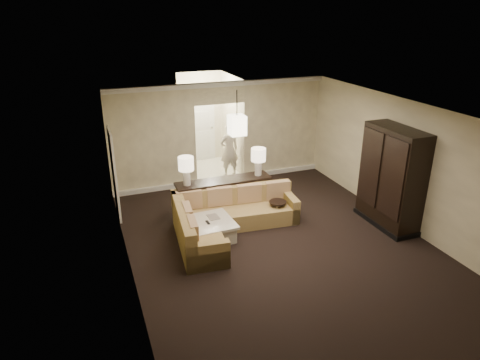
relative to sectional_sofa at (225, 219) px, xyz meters
name	(u,v)px	position (x,y,z in m)	size (l,w,h in m)	color
ground	(283,250)	(0.87, -1.12, -0.33)	(8.00, 8.00, 0.00)	black
wall_back	(220,133)	(0.87, 2.88, 1.07)	(6.00, 0.04, 2.80)	beige
wall_front	(448,318)	(0.87, -5.12, 1.07)	(6.00, 0.04, 2.80)	beige
wall_left	(127,211)	(-2.13, -1.12, 1.07)	(0.04, 8.00, 2.80)	beige
wall_right	(411,167)	(3.87, -1.12, 1.07)	(0.04, 8.00, 2.80)	beige
ceiling	(289,115)	(0.87, -1.12, 2.47)	(6.00, 8.00, 0.02)	silver
crown_molding	(220,84)	(0.87, 2.83, 2.40)	(6.00, 0.10, 0.12)	silver
baseboard	(222,179)	(0.87, 2.83, -0.27)	(6.00, 0.10, 0.12)	silver
side_door	(114,174)	(-2.10, 1.68, 0.72)	(0.05, 0.90, 2.10)	white
foyer	(206,125)	(0.87, 4.22, 0.97)	(1.44, 2.02, 2.80)	beige
sectional_sofa	(225,219)	(0.00, 0.00, 0.00)	(2.98, 2.30, 0.83)	brown
coffee_table	(209,229)	(-0.39, -0.12, -0.13)	(1.05, 1.05, 0.42)	beige
console_table	(224,194)	(0.28, 0.88, 0.19)	(2.26, 0.52, 0.87)	black
armoire	(391,180)	(3.56, -0.92, 0.75)	(0.67, 1.57, 2.26)	black
drink_table	(278,207)	(1.31, 0.08, 0.02)	(0.40, 0.40, 0.50)	black
table_lamp_left	(186,166)	(-0.59, 0.88, 0.99)	(0.35, 0.35, 0.67)	silver
table_lamp_right	(258,157)	(1.15, 0.88, 0.99)	(0.35, 0.35, 0.67)	silver
pendant_light	(237,125)	(0.87, 1.58, 1.62)	(0.38, 0.38, 1.09)	black
person	(229,147)	(1.23, 3.18, 0.53)	(0.63, 0.42, 1.73)	beige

